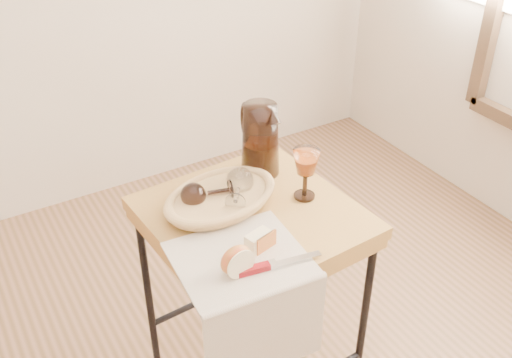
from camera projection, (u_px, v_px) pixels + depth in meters
side_table at (253, 302)px, 1.83m from camera, size 0.58×0.58×0.69m
tea_towel at (240, 259)px, 1.48m from camera, size 0.34×0.31×0.01m
bread_basket at (221, 200)px, 1.65m from camera, size 0.34×0.27×0.04m
goblet_lying_a at (209, 193)px, 1.64m from camera, size 0.13×0.10×0.07m
goblet_lying_b at (238, 190)px, 1.65m from camera, size 0.14×0.15×0.08m
pitcher at (260, 139)px, 1.76m from camera, size 0.21×0.27×0.26m
wine_goblet at (305, 174)px, 1.66m from camera, size 0.08×0.08×0.16m
apple_half at (236, 260)px, 1.41m from camera, size 0.09×0.05×0.08m
apple_wedge at (258, 241)px, 1.49m from camera, size 0.07×0.05×0.05m
table_knife at (276, 264)px, 1.44m from camera, size 0.22×0.06×0.02m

